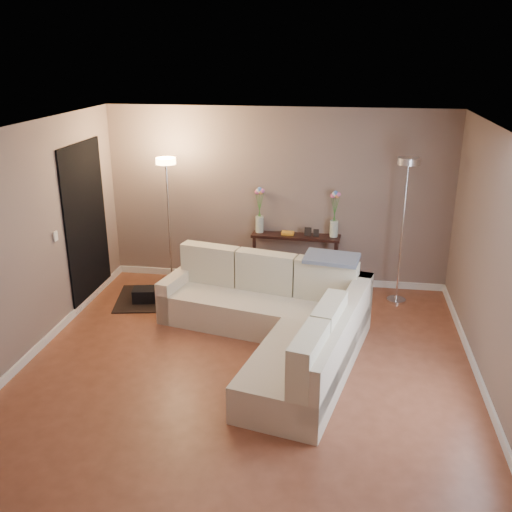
# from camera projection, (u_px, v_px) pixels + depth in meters

# --- Properties ---
(floor) EXTENTS (5.00, 5.50, 0.01)m
(floor) POSITION_uv_depth(u_px,v_px,m) (245.00, 376.00, 6.19)
(floor) COLOR brown
(floor) RESTS_ON ground
(ceiling) EXTENTS (5.00, 5.50, 0.01)m
(ceiling) POSITION_uv_depth(u_px,v_px,m) (243.00, 133.00, 5.30)
(ceiling) COLOR white
(ceiling) RESTS_ON ground
(wall_back) EXTENTS (5.00, 0.02, 2.60)m
(wall_back) POSITION_uv_depth(u_px,v_px,m) (277.00, 198.00, 8.31)
(wall_back) COLOR gray
(wall_back) RESTS_ON ground
(wall_front) EXTENTS (5.00, 0.02, 2.60)m
(wall_front) POSITION_uv_depth(u_px,v_px,m) (157.00, 437.00, 3.18)
(wall_front) COLOR gray
(wall_front) RESTS_ON ground
(wall_left) EXTENTS (0.02, 5.50, 2.60)m
(wall_left) POSITION_uv_depth(u_px,v_px,m) (14.00, 251.00, 6.11)
(wall_left) COLOR gray
(wall_left) RESTS_ON ground
(wall_right) EXTENTS (0.02, 5.50, 2.60)m
(wall_right) POSITION_uv_depth(u_px,v_px,m) (505.00, 279.00, 5.38)
(wall_right) COLOR gray
(wall_right) RESTS_ON ground
(baseboard_back) EXTENTS (5.00, 0.03, 0.10)m
(baseboard_back) POSITION_uv_depth(u_px,v_px,m) (276.00, 278.00, 8.71)
(baseboard_back) COLOR white
(baseboard_back) RESTS_ON ground
(baseboard_left) EXTENTS (0.03, 5.50, 0.10)m
(baseboard_left) POSITION_uv_depth(u_px,v_px,m) (31.00, 354.00, 6.53)
(baseboard_left) COLOR white
(baseboard_left) RESTS_ON ground
(baseboard_right) EXTENTS (0.03, 5.50, 0.10)m
(baseboard_right) POSITION_uv_depth(u_px,v_px,m) (484.00, 392.00, 5.81)
(baseboard_right) COLOR white
(baseboard_right) RESTS_ON ground
(doorway) EXTENTS (0.02, 1.20, 2.20)m
(doorway) POSITION_uv_depth(u_px,v_px,m) (87.00, 224.00, 7.75)
(doorway) COLOR black
(doorway) RESTS_ON ground
(switch_plate) EXTENTS (0.02, 0.08, 0.12)m
(switch_plate) POSITION_uv_depth(u_px,v_px,m) (56.00, 236.00, 6.93)
(switch_plate) COLOR white
(switch_plate) RESTS_ON ground
(sectional_sofa) EXTENTS (2.72, 2.98, 0.91)m
(sectional_sofa) POSITION_uv_depth(u_px,v_px,m) (278.00, 319.00, 6.74)
(sectional_sofa) COLOR beige
(sectional_sofa) RESTS_ON floor
(throw_blanket) EXTENTS (0.71, 0.48, 0.09)m
(throw_blanket) POSITION_uv_depth(u_px,v_px,m) (332.00, 258.00, 6.94)
(throw_blanket) COLOR slate
(throw_blanket) RESTS_ON sectional_sofa
(console_table) EXTENTS (1.30, 0.40, 0.79)m
(console_table) POSITION_uv_depth(u_px,v_px,m) (290.00, 256.00, 8.46)
(console_table) COLOR black
(console_table) RESTS_ON floor
(leaning_mirror) EXTENTS (0.91, 0.09, 0.71)m
(leaning_mirror) POSITION_uv_depth(u_px,v_px,m) (298.00, 207.00, 8.35)
(leaning_mirror) COLOR black
(leaning_mirror) RESTS_ON console_table
(table_decor) EXTENTS (0.55, 0.13, 0.13)m
(table_decor) POSITION_uv_depth(u_px,v_px,m) (296.00, 233.00, 8.28)
(table_decor) COLOR orange
(table_decor) RESTS_ON console_table
(flower_vase_left) EXTENTS (0.15, 0.12, 0.68)m
(flower_vase_left) POSITION_uv_depth(u_px,v_px,m) (260.00, 213.00, 8.33)
(flower_vase_left) COLOR silver
(flower_vase_left) RESTS_ON console_table
(flower_vase_right) EXTENTS (0.15, 0.12, 0.68)m
(flower_vase_right) POSITION_uv_depth(u_px,v_px,m) (334.00, 217.00, 8.12)
(flower_vase_right) COLOR silver
(flower_vase_right) RESTS_ON console_table
(floor_lamp_lit) EXTENTS (0.32, 0.32, 1.94)m
(floor_lamp_lit) POSITION_uv_depth(u_px,v_px,m) (168.00, 198.00, 7.99)
(floor_lamp_lit) COLOR silver
(floor_lamp_lit) RESTS_ON floor
(floor_lamp_unlit) EXTENTS (0.35, 0.35, 2.03)m
(floor_lamp_unlit) POSITION_uv_depth(u_px,v_px,m) (405.00, 202.00, 7.54)
(floor_lamp_unlit) COLOR silver
(floor_lamp_unlit) RESTS_ON floor
(charcoal_rug) EXTENTS (1.43, 1.18, 0.02)m
(charcoal_rug) POSITION_uv_depth(u_px,v_px,m) (163.00, 298.00, 8.11)
(charcoal_rug) COLOR black
(charcoal_rug) RESTS_ON floor
(black_bag) EXTENTS (0.40, 0.32, 0.23)m
(black_bag) POSITION_uv_depth(u_px,v_px,m) (146.00, 296.00, 7.98)
(black_bag) COLOR black
(black_bag) RESTS_ON charcoal_rug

